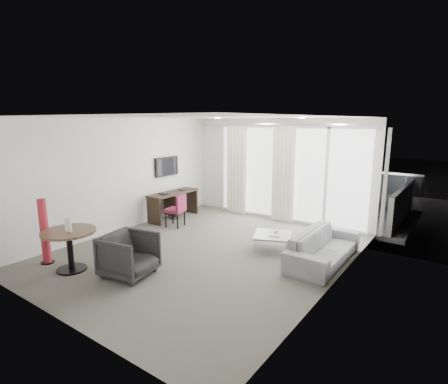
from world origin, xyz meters
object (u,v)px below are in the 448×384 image
Objects in this scene: round_table at (70,250)px; desk_chair at (175,211)px; coffee_table at (272,242)px; rattan_chair_b at (359,201)px; red_lamp at (44,232)px; tub_armchair at (129,255)px; rattan_chair_a at (321,198)px; sofa at (324,247)px; desk at (174,205)px.

desk_chair is at bearing 95.63° from round_table.
desk_chair reaches higher than coffee_table.
coffee_table is at bearing -121.77° from rattan_chair_b.
red_lamp is 4.25m from coffee_table.
red_lamp is at bearing -135.48° from coffee_table.
rattan_chair_b is at bearing -28.92° from tub_armchair.
desk_chair is 2.66m from coffee_table.
round_table is 1.23× the size of rattan_chair_a.
tub_armchair is 1.09× the size of rattan_chair_a.
rattan_chair_b reaches higher than sofa.
desk_chair is at bearing -119.84° from rattan_chair_a.
desk is at bearing 123.80° from desk_chair.
desk_chair is 1.01× the size of rattan_chair_b.
round_table is 1.13× the size of tub_armchair.
rattan_chair_a is at bearing 95.42° from coffee_table.
rattan_chair_b is (2.08, 6.16, 0.04)m from tub_armchair.
rattan_chair_a is (2.31, 3.58, -0.04)m from desk_chair.
desk_chair is at bearing -43.86° from desk.
desk is 1.69× the size of round_table.
coffee_table is at bearing -12.73° from desk_chair.
tub_armchair is at bearing -129.78° from rattan_chair_b.
desk is at bearing -161.66° from rattan_chair_b.
tub_armchair is at bearing -96.73° from rattan_chair_a.
coffee_table is (1.38, 2.44, -0.20)m from tub_armchair.
desk is 1.88× the size of desk_chair.
rattan_chair_b is (3.06, 6.61, 0.04)m from round_table.
rattan_chair_b is (1.04, 0.13, 0.03)m from rattan_chair_a.
rattan_chair_b reaches higher than desk.
sofa is at bearing -65.80° from rattan_chair_a.
rattan_chair_a is (2.03, 6.48, 0.01)m from round_table.
red_lamp reaches higher than rattan_chair_a.
rattan_chair_b is (3.71, 6.69, -0.20)m from red_lamp.
desk_chair is 5.00m from rattan_chair_b.
round_table is 0.75× the size of red_lamp.
round_table is at bearing -76.52° from desk.
desk is 0.74m from desk_chair.
red_lamp is (-0.36, -2.98, 0.19)m from desk_chair.
tub_armchair is 6.12m from rattan_chair_a.
rattan_chair_b is at bearing 39.50° from desk.
sofa is (1.05, -0.01, 0.13)m from coffee_table.
desk_chair is (0.53, -0.51, 0.05)m from desk.
tub_armchair is at bearing 24.25° from round_table.
rattan_chair_b reaches higher than rattan_chair_a.
round_table is 3.73m from coffee_table.
round_table is 7.29m from rattan_chair_b.
tub_armchair is (1.27, -2.45, -0.04)m from desk_chair.
red_lamp reaches higher than coffee_table.
sofa is at bearing -0.44° from coffee_table.
sofa is at bearing -12.74° from desk_chair.
round_table is 1.08m from tub_armchair.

